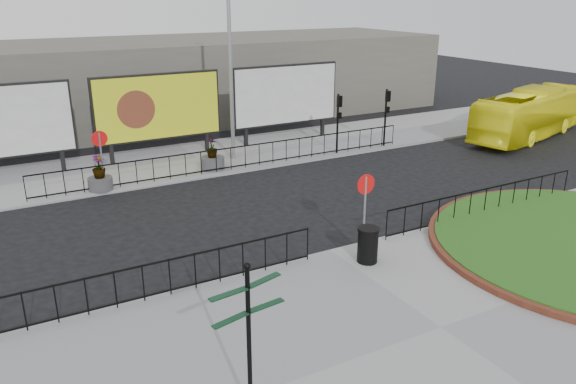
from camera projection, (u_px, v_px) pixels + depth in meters
ground at (330, 253)px, 17.85m from camera, size 90.00×90.00×0.00m
pavement_near at (441, 329)px, 13.71m from camera, size 30.00×10.00×0.12m
pavement_far at (198, 159)px, 27.72m from camera, size 44.00×6.00×0.12m
railing_near_left at (143, 283)px, 14.65m from camera, size 10.00×0.10×1.10m
railing_near_right at (485, 202)px, 20.33m from camera, size 9.00×0.10×1.10m
railing_far at (238, 157)px, 25.75m from camera, size 18.00×0.10×1.10m
speed_sign_far at (100, 147)px, 22.69m from camera, size 0.64×0.07×2.47m
speed_sign_near at (365, 195)px, 17.33m from camera, size 0.64×0.07×2.47m
billboard_mid at (158, 107)px, 26.99m from camera, size 6.20×0.31×4.10m
billboard_right at (286, 95)px, 30.17m from camera, size 6.20×0.31×4.10m
lamp_post at (230, 61)px, 25.98m from camera, size 0.74×0.18×9.23m
signal_pole_a at (338, 115)px, 27.80m from camera, size 0.22×0.26×3.00m
signal_pole_b at (387, 109)px, 29.16m from camera, size 0.22×0.26×3.00m
building_backdrop at (140, 82)px, 35.15m from camera, size 40.00×10.00×5.00m
fingerpost_sign at (249, 326)px, 10.24m from camera, size 1.53×0.50×3.26m
litter_bin at (368, 245)px, 16.85m from camera, size 0.67×0.67×1.10m
bus at (529, 114)px, 31.54m from camera, size 10.02×4.74×2.72m
planter_a at (100, 178)px, 23.04m from camera, size 1.00×1.00×1.47m
planter_b at (212, 159)px, 25.75m from camera, size 1.08×1.08×1.49m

